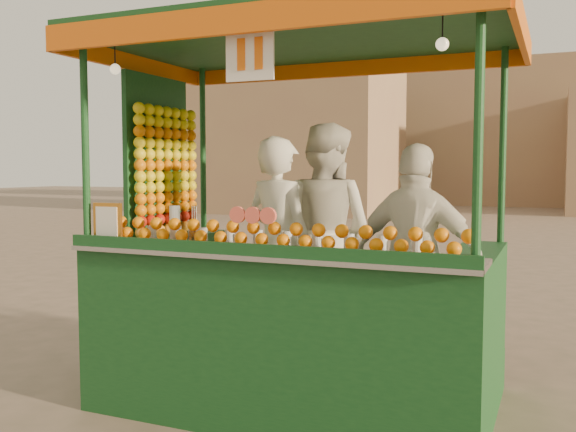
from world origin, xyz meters
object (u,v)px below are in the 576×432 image
at_px(vendor_middle, 324,232).
at_px(vendor_right, 417,258).
at_px(vendor_left, 279,245).
at_px(juice_cart, 286,285).

xyz_separation_m(vendor_middle, vendor_right, (0.93, -0.60, -0.10)).
bearing_deg(vendor_left, juice_cart, 141.88).
bearing_deg(vendor_left, vendor_middle, -94.51).
xyz_separation_m(vendor_left, vendor_middle, (0.20, 0.52, 0.06)).
bearing_deg(juice_cart, vendor_middle, 87.65).
height_order(juice_cart, vendor_right, juice_cart).
relative_size(vendor_left, vendor_middle, 0.93).
height_order(juice_cart, vendor_left, juice_cart).
bearing_deg(vendor_right, vendor_left, 4.89).
xyz_separation_m(juice_cart, vendor_right, (0.96, 0.15, 0.24)).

